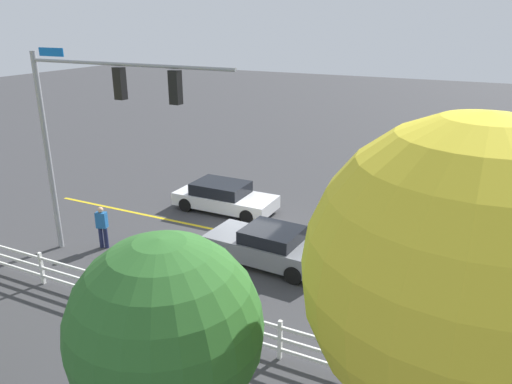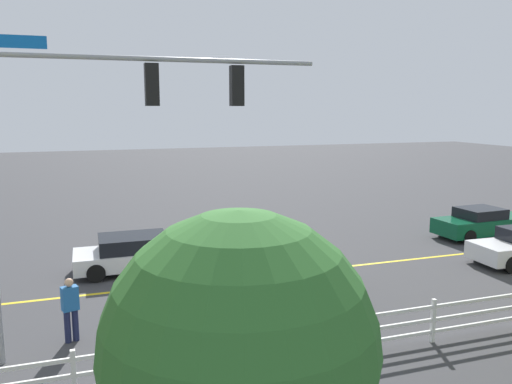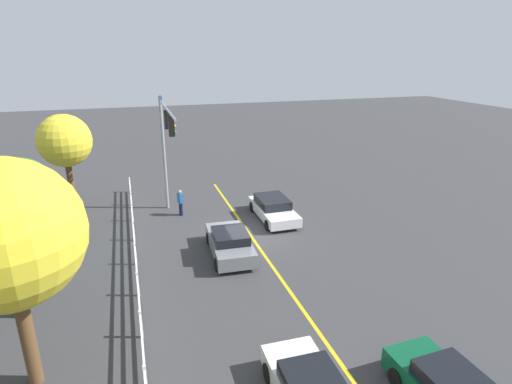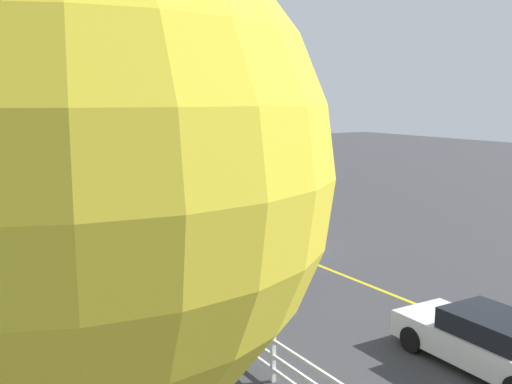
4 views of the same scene
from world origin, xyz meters
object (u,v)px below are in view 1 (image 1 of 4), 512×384
Objects in this scene: pedestrian at (102,226)px; tree_3 at (465,277)px; car_1 at (268,246)px; car_2 at (224,197)px; tree_0 at (166,330)px.

tree_3 is (-12.85, 6.35, 4.23)m from pedestrian.
car_1 is 0.61× the size of tree_3.
car_2 is 2.77× the size of pedestrian.
tree_3 is at bearing -133.65° from pedestrian.
tree_3 is (-6.62, 8.05, 4.48)m from car_1.
tree_3 reaches higher than pedestrian.
pedestrian is (6.24, 1.69, 0.25)m from car_1.
tree_0 reaches higher than car_1.
pedestrian is at bearing 18.48° from car_1.
tree_0 is at bearing -148.36° from pedestrian.
tree_3 is at bearing -47.97° from car_2.
car_2 is 5.93m from pedestrian.
tree_0 is 0.74× the size of tree_3.
car_2 is 0.86× the size of tree_0.
car_2 is at bearing -40.20° from car_1.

